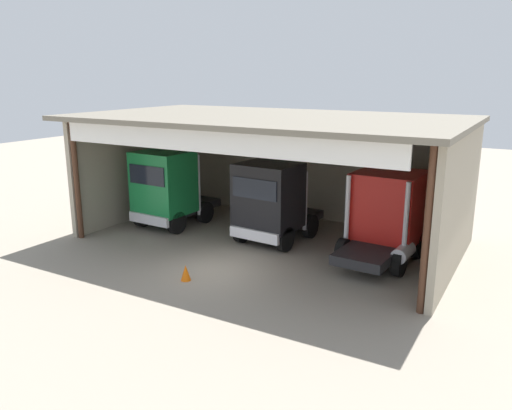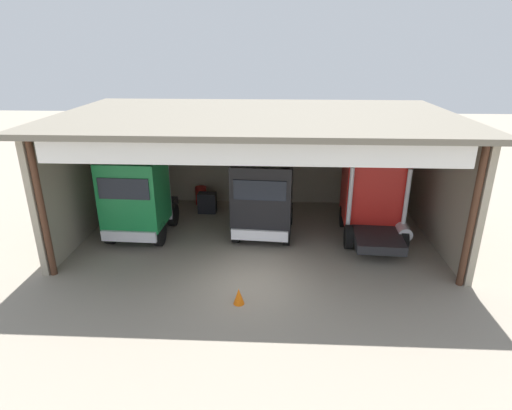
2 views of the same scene
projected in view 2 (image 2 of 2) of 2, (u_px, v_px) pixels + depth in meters
name	position (u px, v px, depth m)	size (l,w,h in m)	color
ground_plane	(252.00, 281.00, 15.01)	(80.00, 80.00, 0.00)	gray
workshop_shed	(258.00, 147.00, 18.30)	(15.77, 9.24, 5.38)	#9E937F
truck_green_left_bay	(137.00, 197.00, 17.78)	(2.62, 4.45, 3.61)	#197F3D
truck_black_center_right_bay	(263.00, 198.00, 17.91)	(2.70, 4.66, 3.46)	black
truck_red_center_bay	(373.00, 196.00, 18.10)	(2.71, 4.78, 3.40)	red
oil_drum	(201.00, 195.00, 22.13)	(0.58, 0.58, 0.95)	#B21E19
tool_cart	(207.00, 203.00, 21.03)	(0.90, 0.60, 1.00)	black
traffic_cone	(239.00, 296.00, 13.61)	(0.36, 0.36, 0.56)	orange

